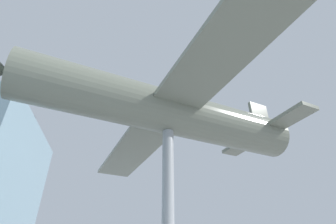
% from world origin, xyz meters
% --- Properties ---
extents(support_pylon_central, '(0.44, 0.44, 6.73)m').
position_xyz_m(support_pylon_central, '(0.00, 0.00, 3.36)').
color(support_pylon_central, '#999EA3').
rests_on(support_pylon_central, ground_plane).
extents(suspended_airplane, '(17.64, 13.49, 2.81)m').
position_xyz_m(suspended_airplane, '(-0.05, 0.18, 7.68)').
color(suspended_airplane, slate).
rests_on(suspended_airplane, support_pylon_central).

